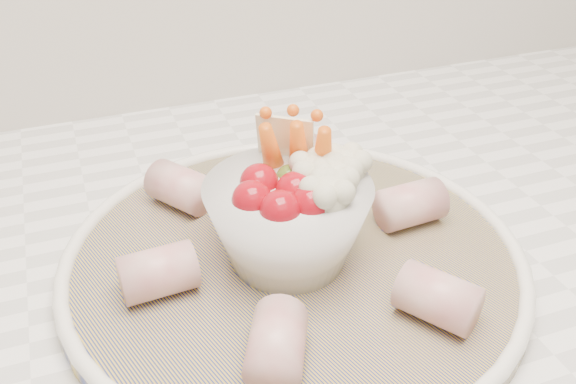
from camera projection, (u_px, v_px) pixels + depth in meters
name	position (u px, v px, depth m)	size (l,w,h in m)	color
serving_platter	(294.00, 258.00, 0.51)	(0.46, 0.46, 0.02)	navy
veggie_bowl	(292.00, 213.00, 0.49)	(0.13, 0.13, 0.11)	white
cured_meat_rolls	(294.00, 236.00, 0.50)	(0.27, 0.27, 0.04)	#BF575C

